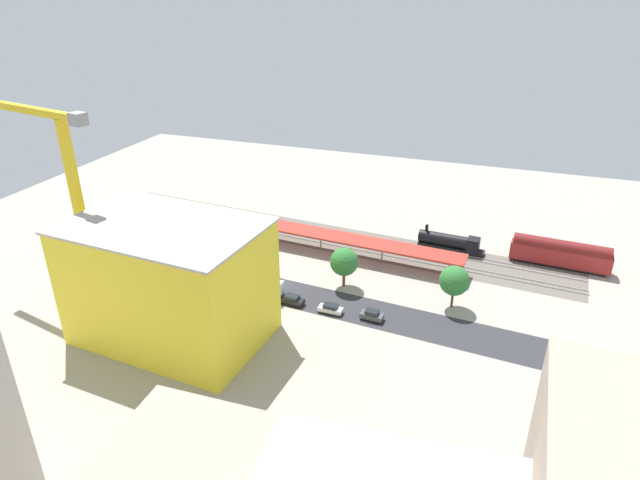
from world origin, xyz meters
name	(u,v)px	position (x,y,z in m)	size (l,w,h in m)	color
ground_plane	(284,282)	(0.00, 0.00, 0.00)	(180.58, 180.58, 0.00)	#9E998C
rail_bed	(322,236)	(0.00, -22.67, 0.00)	(112.86, 13.35, 0.01)	#665E54
street_asphalt	(278,291)	(0.00, 3.29, 0.00)	(112.86, 9.00, 0.01)	#2D2D33
track_rails	(322,236)	(0.00, -22.67, 0.18)	(112.51, 15.87, 0.12)	#9E9EA8
platform_canopy_near	(321,234)	(-2.02, -15.75, 4.05)	(62.70, 10.38, 4.26)	#A82D23
locomotive	(452,243)	(-29.04, -25.34, 1.83)	(14.49, 3.82, 5.09)	black
passenger_coach	(560,253)	(-50.91, -25.34, 3.07)	(19.71, 4.66, 5.88)	black
parked_car_0	(372,315)	(-19.51, 6.80, 0.82)	(4.13, 2.14, 1.86)	black
parked_car_1	(330,309)	(-12.00, 7.15, 0.75)	(4.45, 1.89, 1.70)	black
parked_car_2	(292,300)	(-4.42, 6.72, 0.79)	(4.65, 2.20, 1.78)	black
parked_car_3	(251,291)	(4.08, 6.33, 0.77)	(4.13, 2.13, 1.75)	black
parked_car_4	(214,286)	(11.48, 7.12, 0.76)	(4.15, 2.11, 1.73)	black
parked_car_5	(183,279)	(18.71, 6.53, 0.70)	(4.23, 2.24, 1.56)	black
parked_car_6	(147,273)	(26.88, 6.85, 0.75)	(4.49, 2.32, 1.69)	black
construction_building	(170,283)	(10.27, 22.05, 9.86)	(29.70, 19.22, 19.73)	yellow
construction_roof_slab	(162,226)	(10.27, 22.05, 19.93)	(30.30, 19.82, 0.40)	#ADA89E
tower_crane	(66,190)	(32.76, 17.02, 21.20)	(28.30, 7.32, 35.22)	gray
box_truck_0	(261,288)	(1.99, 6.17, 1.77)	(9.03, 2.86, 3.66)	black
street_tree_0	(454,281)	(-32.11, -2.00, 5.46)	(5.40, 5.40, 8.17)	brown
street_tree_1	(193,237)	(20.96, -1.73, 5.91)	(5.82, 5.82, 8.84)	brown
street_tree_2	(267,256)	(3.94, -0.94, 4.80)	(4.71, 4.71, 7.17)	brown
street_tree_3	(344,262)	(-11.43, -2.58, 5.31)	(5.44, 5.44, 8.05)	brown
traffic_light	(182,267)	(17.49, 8.12, 4.50)	(0.50, 0.36, 6.81)	#333333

